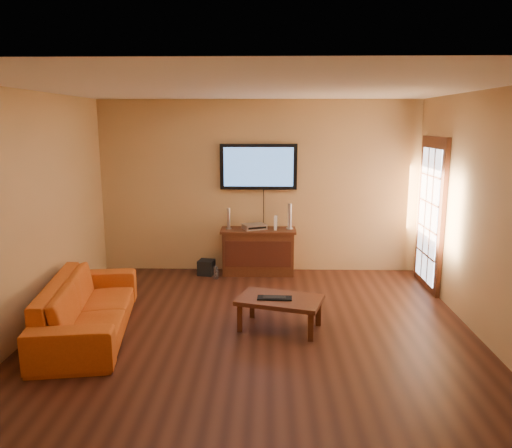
{
  "coord_description": "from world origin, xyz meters",
  "views": [
    {
      "loc": [
        0.15,
        -5.32,
        2.35
      ],
      "look_at": [
        -0.0,
        0.8,
        1.1
      ],
      "focal_mm": 35.0,
      "sensor_mm": 36.0,
      "label": 1
    }
  ],
  "objects_px": {
    "bottle": "(216,272)",
    "keyboard": "(275,298)",
    "television": "(259,167)",
    "sofa": "(88,297)",
    "subwoofer": "(206,267)",
    "av_receiver": "(254,226)",
    "media_console": "(258,251)",
    "speaker_right": "(290,217)",
    "coffee_table": "(280,302)",
    "game_console": "(276,223)",
    "speaker_left": "(229,219)"
  },
  "relations": [
    {
      "from": "bottle",
      "to": "keyboard",
      "type": "distance_m",
      "value": 2.09
    },
    {
      "from": "television",
      "to": "sofa",
      "type": "distance_m",
      "value": 3.36
    },
    {
      "from": "subwoofer",
      "to": "av_receiver",
      "type": "bearing_deg",
      "value": 17.98
    },
    {
      "from": "media_console",
      "to": "speaker_right",
      "type": "distance_m",
      "value": 0.73
    },
    {
      "from": "speaker_right",
      "to": "bottle",
      "type": "bearing_deg",
      "value": -163.83
    },
    {
      "from": "coffee_table",
      "to": "sofa",
      "type": "distance_m",
      "value": 2.17
    },
    {
      "from": "coffee_table",
      "to": "av_receiver",
      "type": "relative_size",
      "value": 3.11
    },
    {
      "from": "coffee_table",
      "to": "speaker_right",
      "type": "height_order",
      "value": "speaker_right"
    },
    {
      "from": "media_console",
      "to": "sofa",
      "type": "xyz_separation_m",
      "value": [
        -1.87,
        -2.3,
        0.06
      ]
    },
    {
      "from": "media_console",
      "to": "game_console",
      "type": "xyz_separation_m",
      "value": [
        0.27,
        -0.01,
        0.46
      ]
    },
    {
      "from": "television",
      "to": "game_console",
      "type": "relative_size",
      "value": 5.73
    },
    {
      "from": "subwoofer",
      "to": "coffee_table",
      "type": "bearing_deg",
      "value": -51.12
    },
    {
      "from": "av_receiver",
      "to": "keyboard",
      "type": "relative_size",
      "value": 0.85
    },
    {
      "from": "media_console",
      "to": "av_receiver",
      "type": "xyz_separation_m",
      "value": [
        -0.06,
        0.02,
        0.39
      ]
    },
    {
      "from": "game_console",
      "to": "subwoofer",
      "type": "height_order",
      "value": "game_console"
    },
    {
      "from": "keyboard",
      "to": "game_console",
      "type": "bearing_deg",
      "value": 88.95
    },
    {
      "from": "bottle",
      "to": "subwoofer",
      "type": "bearing_deg",
      "value": 129.27
    },
    {
      "from": "av_receiver",
      "to": "keyboard",
      "type": "distance_m",
      "value": 2.24
    },
    {
      "from": "coffee_table",
      "to": "speaker_left",
      "type": "distance_m",
      "value": 2.35
    },
    {
      "from": "television",
      "to": "keyboard",
      "type": "relative_size",
      "value": 2.98
    },
    {
      "from": "media_console",
      "to": "bottle",
      "type": "bearing_deg",
      "value": -156.19
    },
    {
      "from": "keyboard",
      "to": "subwoofer",
      "type": "bearing_deg",
      "value": 116.54
    },
    {
      "from": "bottle",
      "to": "speaker_right",
      "type": "bearing_deg",
      "value": 16.17
    },
    {
      "from": "speaker_left",
      "to": "av_receiver",
      "type": "xyz_separation_m",
      "value": [
        0.4,
        0.0,
        -0.11
      ]
    },
    {
      "from": "media_console",
      "to": "speaker_right",
      "type": "bearing_deg",
      "value": 5.24
    },
    {
      "from": "av_receiver",
      "to": "game_console",
      "type": "height_order",
      "value": "game_console"
    },
    {
      "from": "speaker_left",
      "to": "game_console",
      "type": "relative_size",
      "value": 1.58
    },
    {
      "from": "av_receiver",
      "to": "game_console",
      "type": "xyz_separation_m",
      "value": [
        0.33,
        -0.03,
        0.07
      ]
    },
    {
      "from": "coffee_table",
      "to": "game_console",
      "type": "height_order",
      "value": "game_console"
    },
    {
      "from": "speaker_right",
      "to": "keyboard",
      "type": "xyz_separation_m",
      "value": [
        -0.26,
        -2.21,
        -0.52
      ]
    },
    {
      "from": "sofa",
      "to": "game_console",
      "type": "xyz_separation_m",
      "value": [
        2.14,
        2.3,
        0.4
      ]
    },
    {
      "from": "media_console",
      "to": "av_receiver",
      "type": "relative_size",
      "value": 3.41
    },
    {
      "from": "sofa",
      "to": "coffee_table",
      "type": "bearing_deg",
      "value": -94.31
    },
    {
      "from": "television",
      "to": "av_receiver",
      "type": "bearing_deg",
      "value": -110.41
    },
    {
      "from": "av_receiver",
      "to": "speaker_left",
      "type": "bearing_deg",
      "value": 157.89
    },
    {
      "from": "sofa",
      "to": "keyboard",
      "type": "xyz_separation_m",
      "value": [
        2.1,
        0.14,
        -0.04
      ]
    },
    {
      "from": "media_console",
      "to": "bottle",
      "type": "distance_m",
      "value": 0.75
    },
    {
      "from": "media_console",
      "to": "subwoofer",
      "type": "height_order",
      "value": "media_console"
    },
    {
      "from": "media_console",
      "to": "television",
      "type": "distance_m",
      "value": 1.32
    },
    {
      "from": "av_receiver",
      "to": "coffee_table",
      "type": "bearing_deg",
      "value": -103.5
    },
    {
      "from": "speaker_right",
      "to": "subwoofer",
      "type": "relative_size",
      "value": 1.71
    },
    {
      "from": "television",
      "to": "speaker_right",
      "type": "height_order",
      "value": "television"
    },
    {
      "from": "speaker_right",
      "to": "television",
      "type": "bearing_deg",
      "value": 164.16
    },
    {
      "from": "coffee_table",
      "to": "bottle",
      "type": "bearing_deg",
      "value": 116.69
    },
    {
      "from": "game_console",
      "to": "keyboard",
      "type": "relative_size",
      "value": 0.52
    },
    {
      "from": "television",
      "to": "coffee_table",
      "type": "xyz_separation_m",
      "value": [
        0.29,
        -2.32,
        -1.35
      ]
    },
    {
      "from": "sofa",
      "to": "game_console",
      "type": "relative_size",
      "value": 10.2
    },
    {
      "from": "coffee_table",
      "to": "media_console",
      "type": "bearing_deg",
      "value": 97.76
    },
    {
      "from": "television",
      "to": "bottle",
      "type": "xyz_separation_m",
      "value": [
        -0.64,
        -0.47,
        -1.57
      ]
    },
    {
      "from": "media_console",
      "to": "game_console",
      "type": "relative_size",
      "value": 5.57
    }
  ]
}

